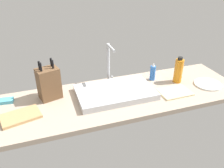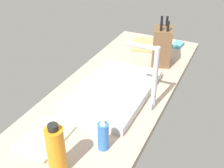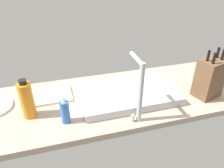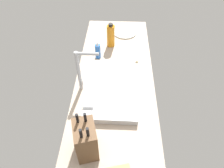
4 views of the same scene
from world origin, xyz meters
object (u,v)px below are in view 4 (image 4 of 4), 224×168
Objects in this scene: faucet at (81,68)px; water_bottle at (111,36)px; dish_towel at (128,53)px; soap_bottle at (98,51)px; knife_block at (86,140)px; sink_basin at (112,89)px; dinner_plate at (125,33)px.

faucet is 55.01cm from water_bottle.
dish_towel is at bearing -127.32° from water_bottle.
soap_bottle is at bearing -11.92° from faucet.
sink_basin is at bearing -29.46° from knife_block.
soap_bottle reaches higher than sink_basin.
knife_block reaches higher than water_bottle.
soap_bottle is at bearing 19.09° from sink_basin.
dish_towel is (87.10, -22.74, -10.80)cm from knife_block.
knife_block is 1.92× the size of soap_bottle.
soap_bottle is 43.68cm from dinner_plate.
knife_block reaches higher than sink_basin.
knife_block reaches higher than dish_towel.
sink_basin is 38.81cm from soap_bottle.
knife_block is at bearing -169.35° from faucet.
sink_basin is at bearing -176.78° from water_bottle.
faucet is (1.98, 19.89, 16.27)cm from sink_basin.
dinner_plate is at bearing -25.27° from knife_block.
dish_towel is at bearing -30.09° from knife_block.
faucet is 47.96cm from knife_block.
sink_basin is 2.42× the size of dish_towel.
faucet is at bearing 157.84° from dinner_plate.
knife_block reaches higher than dinner_plate.
water_bottle reaches higher than soap_bottle.
water_bottle is at bearing 148.48° from dinner_plate.
dinner_plate is (71.78, -29.24, -17.88)cm from faucet.
knife_block is 120.64cm from dinner_plate.
dinner_plate is (20.15, -12.36, -9.21)cm from water_bottle.
dish_towel is at bearing -175.86° from dinner_plate.
sink_basin is 46.91cm from knife_block.
sink_basin reaches higher than dinner_plate.
dinner_plate is (73.76, -9.34, -1.61)cm from sink_basin.
dish_towel is (-11.15, -14.62, -9.21)cm from water_bottle.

